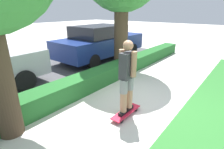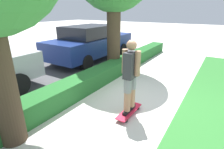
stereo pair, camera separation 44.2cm
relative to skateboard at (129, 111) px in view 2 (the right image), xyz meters
The scene contains 6 objects.
ground_plane 0.61m from the skateboard, ahead, with size 60.00×60.00×0.00m, color beige.
street_asphalt 4.34m from the skateboard, 82.06° to the left, with size 12.67×5.00×0.01m.
hedge_row 1.81m from the skateboard, 70.55° to the left, with size 12.67×0.60×0.50m.
skateboard is the anchor object (origin of this frame).
skater_person 0.88m from the skateboard, ahead, with size 0.49×0.42×1.62m.
parked_car_middle 5.17m from the skateboard, 48.35° to the left, with size 4.74×1.96×1.60m.
Camera 2 is at (-3.73, -1.64, 2.27)m, focal length 28.00 mm.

